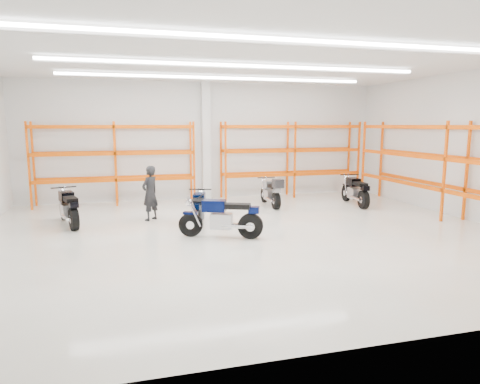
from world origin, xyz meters
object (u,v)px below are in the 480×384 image
object	(u,v)px
standing_man	(150,193)
structural_column	(206,141)
motorcycle_back_b	(198,210)
motorcycle_back_c	(271,192)
motorcycle_back_a	(69,209)
motorcycle_back_d	(356,192)
motorcycle_main	(224,218)

from	to	relation	value
standing_man	structural_column	bearing A→B (deg)	-169.43
motorcycle_back_b	motorcycle_back_c	xyz separation A→B (m)	(2.97, 2.16, 0.05)
motorcycle_back_c	motorcycle_back_a	bearing A→B (deg)	-169.38
motorcycle_back_b	motorcycle_back_c	size ratio (longest dim) A/B	0.95
motorcycle_back_b	motorcycle_back_d	distance (m)	6.20
motorcycle_back_a	motorcycle_back_c	bearing A→B (deg)	10.62
motorcycle_main	motorcycle_back_b	distance (m)	1.60
motorcycle_back_c	standing_man	xyz separation A→B (m)	(-4.27, -1.12, 0.32)
motorcycle_back_c	motorcycle_back_d	size ratio (longest dim) A/B	0.96
motorcycle_back_b	structural_column	xyz separation A→B (m)	(1.07, 4.43, 1.79)
motorcycle_back_a	motorcycle_back_b	bearing A→B (deg)	-14.28
motorcycle_back_b	motorcycle_back_c	world-z (taller)	motorcycle_back_c
motorcycle_back_a	motorcycle_back_d	xyz separation A→B (m)	(9.61, 0.69, 0.00)
motorcycle_back_a	standing_man	xyz separation A→B (m)	(2.31, 0.11, 0.34)
motorcycle_main	structural_column	xyz separation A→B (m)	(0.66, 5.97, 1.74)
motorcycle_back_d	standing_man	size ratio (longest dim) A/B	1.30
motorcycle_back_a	motorcycle_back_d	bearing A→B (deg)	4.09
motorcycle_back_d	structural_column	world-z (taller)	structural_column
motorcycle_back_b	standing_man	bearing A→B (deg)	141.49
motorcycle_main	standing_man	size ratio (longest dim) A/B	1.26
motorcycle_back_b	motorcycle_back_c	bearing A→B (deg)	35.96
motorcycle_back_a	structural_column	world-z (taller)	structural_column
motorcycle_back_d	standing_man	xyz separation A→B (m)	(-7.29, -0.57, 0.33)
motorcycle_back_a	structural_column	distance (m)	6.11
motorcycle_back_c	motorcycle_back_d	distance (m)	3.07
motorcycle_back_a	motorcycle_back_d	distance (m)	9.63
standing_man	structural_column	world-z (taller)	structural_column
standing_man	motorcycle_main	bearing A→B (deg)	79.09
motorcycle_main	motorcycle_back_a	distance (m)	4.72
standing_man	structural_column	xyz separation A→B (m)	(2.37, 3.39, 1.42)
motorcycle_main	motorcycle_back_a	size ratio (longest dim) A/B	1.00
motorcycle_back_a	motorcycle_main	bearing A→B (deg)	-31.45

